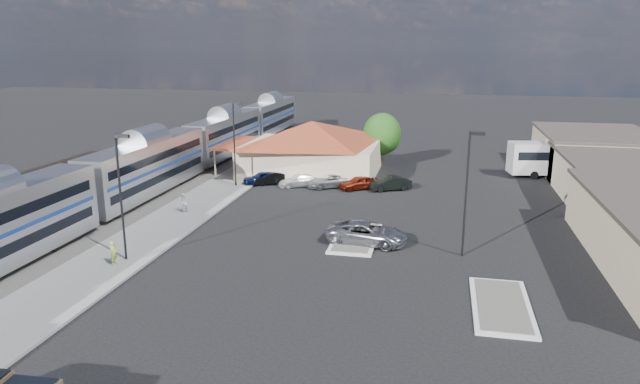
# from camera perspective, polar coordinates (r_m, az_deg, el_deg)

# --- Properties ---
(ground) EXTENTS (280.00, 280.00, 0.00)m
(ground) POSITION_cam_1_polar(r_m,az_deg,el_deg) (43.52, -2.04, -5.22)
(ground) COLOR black
(ground) RESTS_ON ground
(railbed) EXTENTS (16.00, 100.00, 0.12)m
(railbed) POSITION_cam_1_polar(r_m,az_deg,el_deg) (58.78, -20.32, -0.82)
(railbed) COLOR #4C4944
(railbed) RESTS_ON ground
(platform) EXTENTS (5.50, 92.00, 0.18)m
(platform) POSITION_cam_1_polar(r_m,az_deg,el_deg) (52.81, -13.17, -1.92)
(platform) COLOR gray
(platform) RESTS_ON ground
(passenger_train) EXTENTS (3.00, 104.00, 5.55)m
(passenger_train) POSITION_cam_1_polar(r_m,az_deg,el_deg) (58.65, -16.83, 2.27)
(passenger_train) COLOR silver
(passenger_train) RESTS_ON ground
(freight_cars) EXTENTS (2.80, 46.00, 4.00)m
(freight_cars) POSITION_cam_1_polar(r_m,az_deg,el_deg) (57.95, -24.35, 0.48)
(freight_cars) COLOR black
(freight_cars) RESTS_ON ground
(station_depot) EXTENTS (18.35, 12.24, 6.20)m
(station_depot) POSITION_cam_1_polar(r_m,az_deg,el_deg) (66.38, -0.87, 4.49)
(station_depot) COLOR #C0AE8C
(station_depot) RESTS_ON ground
(traffic_island_south) EXTENTS (3.30, 7.50, 0.21)m
(traffic_island_south) POSITION_cam_1_polar(r_m,az_deg,el_deg) (44.61, 3.59, -4.60)
(traffic_island_south) COLOR silver
(traffic_island_south) RESTS_ON ground
(traffic_island_north) EXTENTS (3.30, 7.50, 0.21)m
(traffic_island_north) POSITION_cam_1_polar(r_m,az_deg,el_deg) (35.14, 17.68, -10.75)
(traffic_island_north) COLOR silver
(traffic_island_north) RESTS_ON ground
(lamp_plat_s) EXTENTS (1.08, 0.25, 9.00)m
(lamp_plat_s) POSITION_cam_1_polar(r_m,az_deg,el_deg) (40.78, -19.27, 0.43)
(lamp_plat_s) COLOR black
(lamp_plat_s) RESTS_ON ground
(lamp_plat_n) EXTENTS (1.08, 0.25, 9.00)m
(lamp_plat_n) POSITION_cam_1_polar(r_m,az_deg,el_deg) (60.25, -8.50, 5.43)
(lamp_plat_n) COLOR black
(lamp_plat_n) RESTS_ON ground
(lamp_lot) EXTENTS (1.08, 0.25, 9.00)m
(lamp_lot) POSITION_cam_1_polar(r_m,az_deg,el_deg) (40.85, 14.59, 0.81)
(lamp_lot) COLOR black
(lamp_lot) RESTS_ON ground
(tree_depot) EXTENTS (4.71, 4.71, 6.63)m
(tree_depot) POSITION_cam_1_polar(r_m,az_deg,el_deg) (70.88, 6.23, 5.78)
(tree_depot) COLOR #382314
(tree_depot) RESTS_ON ground
(suv) EXTENTS (6.35, 3.46, 1.69)m
(suv) POSITION_cam_1_polar(r_m,az_deg,el_deg) (43.44, 4.71, -4.12)
(suv) COLOR #9B9DA2
(suv) RESTS_ON ground
(coach_bus) EXTENTS (12.66, 4.96, 3.97)m
(coach_bus) POSITION_cam_1_polar(r_m,az_deg,el_deg) (70.52, 23.28, 3.20)
(coach_bus) COLOR white
(coach_bus) RESTS_ON ground
(person_a) EXTENTS (0.48, 0.66, 1.67)m
(person_a) POSITION_cam_1_polar(r_m,az_deg,el_deg) (41.27, -19.93, -5.75)
(person_a) COLOR #ACCA3F
(person_a) RESTS_ON platform
(person_b) EXTENTS (0.90, 1.01, 1.73)m
(person_b) POSITION_cam_1_polar(r_m,az_deg,el_deg) (52.18, -13.51, -1.05)
(person_b) COLOR white
(person_b) RESTS_ON platform
(parked_car_a) EXTENTS (4.61, 3.61, 1.47)m
(parked_car_a) POSITION_cam_1_polar(r_m,az_deg,el_deg) (61.89, -5.73, 1.42)
(parked_car_a) COLOR #0E1847
(parked_car_a) RESTS_ON ground
(parked_car_b) EXTENTS (4.24, 3.22, 1.34)m
(parked_car_b) POSITION_cam_1_polar(r_m,az_deg,el_deg) (61.94, -4.89, 1.39)
(parked_car_b) COLOR black
(parked_car_b) RESTS_ON ground
(parked_car_c) EXTENTS (4.85, 3.91, 1.32)m
(parked_car_c) POSITION_cam_1_polar(r_m,az_deg,el_deg) (60.82, -2.08, 1.17)
(parked_car_c) COLOR white
(parked_car_c) RESTS_ON ground
(parked_car_d) EXTENTS (5.50, 4.59, 1.40)m
(parked_car_d) POSITION_cam_1_polar(r_m,az_deg,el_deg) (60.41, 0.93, 1.13)
(parked_car_d) COLOR gray
(parked_car_d) RESTS_ON ground
(parked_car_e) EXTENTS (4.48, 3.80, 1.45)m
(parked_car_e) POSITION_cam_1_polar(r_m,az_deg,el_deg) (59.60, 3.90, 0.94)
(parked_car_e) COLOR maroon
(parked_car_e) RESTS_ON ground
(parked_car_f) EXTENTS (4.62, 3.39, 1.45)m
(parked_car_f) POSITION_cam_1_polar(r_m,az_deg,el_deg) (59.54, 6.99, 0.85)
(parked_car_f) COLOR black
(parked_car_f) RESTS_ON ground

